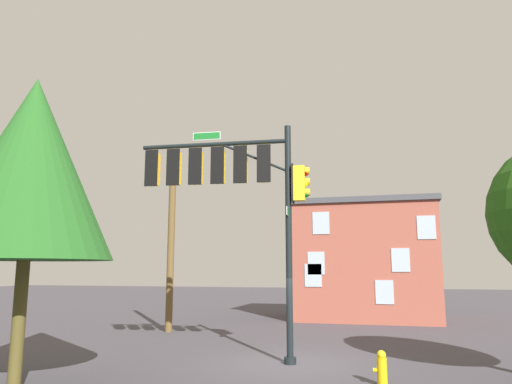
% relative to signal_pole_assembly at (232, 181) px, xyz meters
% --- Properties ---
extents(ground_plane, '(120.00, 120.00, 0.00)m').
position_rel_signal_pole_assembly_xyz_m(ground_plane, '(-1.82, -0.11, -5.59)').
color(ground_plane, '#433F47').
extents(signal_pole_assembly, '(5.57, 1.04, 7.32)m').
position_rel_signal_pole_assembly_xyz_m(signal_pole_assembly, '(0.00, 0.00, 0.00)').
color(signal_pole_assembly, black).
rests_on(signal_pole_assembly, ground_plane).
extents(utility_pole, '(1.24, 1.46, 8.19)m').
position_rel_signal_pole_assembly_xyz_m(utility_pole, '(4.84, -5.92, -1.39)').
color(utility_pole, brown).
rests_on(utility_pole, ground_plane).
extents(fire_hydrant, '(0.33, 0.24, 0.83)m').
position_rel_signal_pole_assembly_xyz_m(fire_hydrant, '(-4.46, 1.96, -5.18)').
color(fire_hydrant, gold).
rests_on(fire_hydrant, ground_plane).
extents(tree_near, '(4.10, 4.10, 7.55)m').
position_rel_signal_pole_assembly_xyz_m(tree_near, '(3.68, 4.74, -0.34)').
color(tree_near, '#4F451F').
rests_on(tree_near, ground_plane).
extents(brick_building, '(8.00, 5.81, 6.61)m').
position_rel_signal_pole_assembly_xyz_m(brick_building, '(-3.63, -13.83, -2.27)').
color(brick_building, '#994D3D').
rests_on(brick_building, ground_plane).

